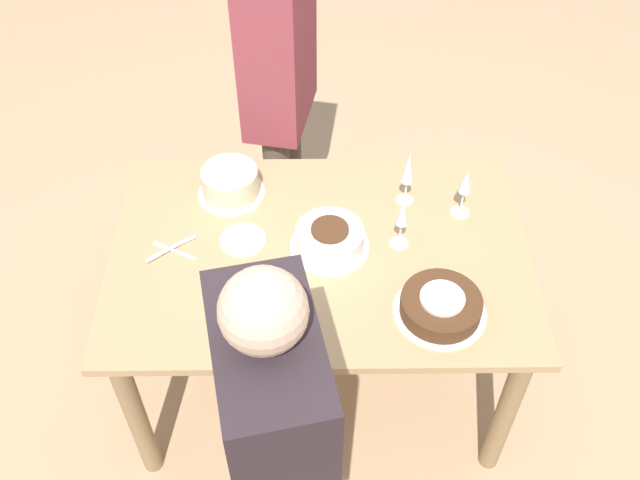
{
  "coord_description": "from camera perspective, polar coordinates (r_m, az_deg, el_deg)",
  "views": [
    {
      "loc": [
        -0.02,
        -1.61,
        2.54
      ],
      "look_at": [
        0.0,
        0.0,
        0.81
      ],
      "focal_mm": 40.0,
      "sensor_mm": 36.0,
      "label": 1
    }
  ],
  "objects": [
    {
      "name": "dining_table",
      "position": [
        2.49,
        -0.0,
        -2.59
      ],
      "size": [
        1.41,
        0.94,
        0.76
      ],
      "color": "tan",
      "rests_on": "ground_plane"
    },
    {
      "name": "wine_glass_near",
      "position": [
        2.34,
        6.6,
        1.96
      ],
      "size": [
        0.06,
        0.06,
        0.21
      ],
      "color": "silver",
      "rests_on": "dining_table"
    },
    {
      "name": "person_watching",
      "position": [
        2.84,
        -3.29,
        12.87
      ],
      "size": [
        0.3,
        0.44,
        1.57
      ],
      "rotation": [
        0.0,
        0.0,
        -1.77
      ],
      "color": "#4C4238",
      "rests_on": "ground_plane"
    },
    {
      "name": "dessert_plate_left",
      "position": [
        2.44,
        -6.17,
        0.0
      ],
      "size": [
        0.16,
        0.16,
        0.01
      ],
      "color": "beige",
      "rests_on": "dining_table"
    },
    {
      "name": "wine_glass_far",
      "position": [
        2.49,
        7.06,
        5.56
      ],
      "size": [
        0.06,
        0.06,
        0.22
      ],
      "color": "silver",
      "rests_on": "dining_table"
    },
    {
      "name": "ground_plane",
      "position": [
        3.01,
        -0.0,
        -10.52
      ],
      "size": [
        12.0,
        12.0,
        0.0
      ],
      "primitive_type": "plane",
      "color": "tan"
    },
    {
      "name": "cake_front_chocolate",
      "position": [
        2.24,
        9.64,
        -5.22
      ],
      "size": [
        0.29,
        0.29,
        0.08
      ],
      "color": "white",
      "rests_on": "dining_table"
    },
    {
      "name": "wine_glass_extra",
      "position": [
        2.48,
        11.55,
        4.31
      ],
      "size": [
        0.07,
        0.07,
        0.2
      ],
      "color": "silver",
      "rests_on": "dining_table"
    },
    {
      "name": "person_cutting",
      "position": [
        1.8,
        -3.52,
        -16.1
      ],
      "size": [
        0.3,
        0.44,
        1.57
      ],
      "rotation": [
        0.0,
        0.0,
        1.78
      ],
      "color": "#232328",
      "rests_on": "ground_plane"
    },
    {
      "name": "fork_pile",
      "position": [
        2.45,
        -11.74,
        -0.69
      ],
      "size": [
        0.17,
        0.12,
        0.01
      ],
      "color": "silver",
      "rests_on": "dining_table"
    },
    {
      "name": "cake_center_white",
      "position": [
        2.38,
        0.79,
        0.1
      ],
      "size": [
        0.27,
        0.27,
        0.09
      ],
      "color": "white",
      "rests_on": "dining_table"
    },
    {
      "name": "cake_back_decorated",
      "position": [
        2.58,
        -7.19,
        4.56
      ],
      "size": [
        0.24,
        0.24,
        0.11
      ],
      "color": "white",
      "rests_on": "dining_table"
    },
    {
      "name": "napkin_stack",
      "position": [
        2.24,
        -3.17,
        -5.45
      ],
      "size": [
        0.17,
        0.19,
        0.02
      ],
      "color": "silver",
      "rests_on": "dining_table"
    }
  ]
}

